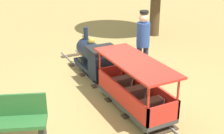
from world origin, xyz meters
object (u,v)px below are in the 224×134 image
park_bench (5,122)px  locomotive (96,57)px  passenger_car (134,90)px  conductor_person (143,40)px

park_bench → locomotive: bearing=37.1°
locomotive → park_bench: size_ratio=1.06×
passenger_car → park_bench: passenger_car is taller
locomotive → conductor_person: (0.93, -0.58, 0.47)m
passenger_car → conductor_person: bearing=52.0°
passenger_car → park_bench: bearing=-179.6°
locomotive → passenger_car: 1.77m
locomotive → conductor_person: size_ratio=0.89×
locomotive → park_bench: locomotive is taller
conductor_person → park_bench: size_ratio=1.19×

